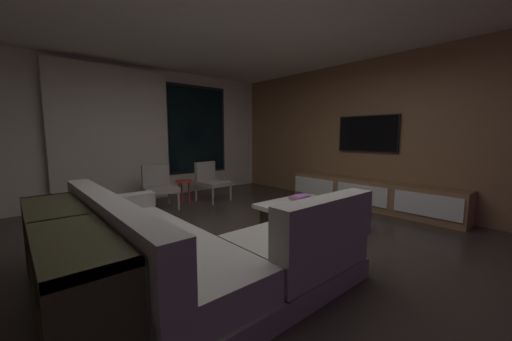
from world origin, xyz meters
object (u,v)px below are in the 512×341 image
side_stool (184,185)px  mounted_tv (367,134)px  accent_chair_by_curtain (159,184)px  console_table_behind_couch (65,262)px  sectional_couch (190,251)px  media_console (370,195)px  book_stack_on_coffee_table (301,199)px  coffee_table (310,217)px  accent_chair_near_window (210,179)px

side_stool → mounted_tv: bearing=-42.2°
side_stool → mounted_tv: mounted_tv is taller
side_stool → accent_chair_by_curtain: bearing=176.5°
accent_chair_by_curtain → side_stool: size_ratio=1.70×
accent_chair_by_curtain → console_table_behind_couch: size_ratio=0.37×
sectional_couch → accent_chair_by_curtain: bearing=72.9°
side_stool → mounted_tv: 3.58m
accent_chair_by_curtain → media_console: bearing=-41.7°
sectional_couch → book_stack_on_coffee_table: bearing=10.4°
media_console → console_table_behind_couch: bearing=-178.8°
coffee_table → console_table_behind_couch: (-2.86, -0.05, 0.23)m
accent_chair_near_window → mounted_tv: (1.98, -2.28, 0.92)m
media_console → side_stool: bearing=133.4°
sectional_couch → accent_chair_near_window: 3.30m
coffee_table → console_table_behind_couch: bearing=-178.9°
accent_chair_near_window → accent_chair_by_curtain: 1.05m
coffee_table → accent_chair_by_curtain: accent_chair_by_curtain is taller
book_stack_on_coffee_table → mounted_tv: size_ratio=0.25×
media_console → console_table_behind_couch: 4.62m
accent_chair_near_window → media_console: bearing=-54.0°
mounted_tv → console_table_behind_couch: size_ratio=0.55×
accent_chair_near_window → side_stool: bearing=176.4°
book_stack_on_coffee_table → accent_chair_near_window: bearing=91.1°
book_stack_on_coffee_table → coffee_table: bearing=-89.2°
coffee_table → accent_chair_near_window: size_ratio=1.49×
sectional_couch → book_stack_on_coffee_table: sectional_couch is taller
accent_chair_by_curtain → mounted_tv: (3.03, -2.34, 0.92)m
accent_chair_by_curtain → console_table_behind_couch: accent_chair_by_curtain is taller
sectional_couch → accent_chair_near_window: bearing=54.8°
accent_chair_by_curtain → side_stool: (0.48, -0.03, -0.06)m
book_stack_on_coffee_table → accent_chair_near_window: (-0.05, 2.34, 0.02)m
coffee_table → console_table_behind_couch: size_ratio=0.55×
accent_chair_near_window → coffee_table: bearing=-88.9°
side_stool → accent_chair_near_window: bearing=-3.6°
coffee_table → console_table_behind_couch: console_table_behind_couch is taller
coffee_table → book_stack_on_coffee_table: (-0.00, 0.17, 0.23)m
accent_chair_near_window → side_stool: accent_chair_near_window is taller
sectional_couch → book_stack_on_coffee_table: 1.98m
accent_chair_by_curtain → side_stool: accent_chair_by_curtain is taller
media_console → accent_chair_by_curtain: bearing=138.3°
side_stool → sectional_couch: bearing=-115.9°
coffee_table → sectional_couch: bearing=-174.6°
accent_chair_by_curtain → mounted_tv: 3.94m
book_stack_on_coffee_table → console_table_behind_couch: bearing=-175.4°
accent_chair_near_window → side_stool: (-0.57, 0.04, -0.06)m
media_console → console_table_behind_couch: (-4.61, -0.09, 0.16)m
media_console → mounted_tv: size_ratio=2.70×
coffee_table → side_stool: (-0.62, 2.55, 0.19)m
accent_chair_near_window → sectional_couch: bearing=-125.2°
book_stack_on_coffee_table → sectional_couch: bearing=-169.6°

